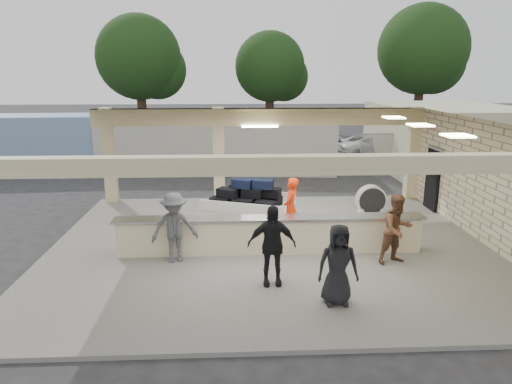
{
  "coord_description": "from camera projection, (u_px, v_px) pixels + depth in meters",
  "views": [
    {
      "loc": [
        -0.91,
        -11.9,
        4.77
      ],
      "look_at": [
        -0.3,
        1.0,
        1.37
      ],
      "focal_mm": 32.0,
      "sensor_mm": 36.0,
      "label": 1
    }
  ],
  "objects": [
    {
      "name": "ground",
      "position": [
        269.0,
        248.0,
        12.75
      ],
      "size": [
        120.0,
        120.0,
        0.0
      ],
      "primitive_type": "plane",
      "color": "#272729",
      "rests_on": "ground"
    },
    {
      "name": "pavilion",
      "position": [
        275.0,
        195.0,
        13.06
      ],
      "size": [
        12.01,
        10.0,
        3.55
      ],
      "color": "slate",
      "rests_on": "ground"
    },
    {
      "name": "baggage_counter",
      "position": [
        270.0,
        235.0,
        12.12
      ],
      "size": [
        8.2,
        0.58,
        0.98
      ],
      "color": "beige",
      "rests_on": "pavilion"
    },
    {
      "name": "luggage_cart",
      "position": [
        248.0,
        201.0,
        14.04
      ],
      "size": [
        2.99,
        2.39,
        1.52
      ],
      "rotation": [
        0.0,
        0.0,
        -0.35
      ],
      "color": "white",
      "rests_on": "pavilion"
    },
    {
      "name": "drum_fan",
      "position": [
        371.0,
        200.0,
        15.05
      ],
      "size": [
        0.98,
        0.54,
        1.08
      ],
      "rotation": [
        0.0,
        0.0,
        -0.02
      ],
      "color": "white",
      "rests_on": "pavilion"
    },
    {
      "name": "baggage_handler",
      "position": [
        291.0,
        208.0,
        13.04
      ],
      "size": [
        0.58,
        0.74,
        1.79
      ],
      "primitive_type": "imported",
      "rotation": [
        0.0,
        0.0,
        4.33
      ],
      "color": "#FF370D",
      "rests_on": "pavilion"
    },
    {
      "name": "passenger_a",
      "position": [
        397.0,
        229.0,
        11.33
      ],
      "size": [
        0.94,
        0.63,
        1.78
      ],
      "primitive_type": "imported",
      "rotation": [
        0.0,
        0.0,
        0.31
      ],
      "color": "brown",
      "rests_on": "pavilion"
    },
    {
      "name": "passenger_b",
      "position": [
        272.0,
        245.0,
        10.17
      ],
      "size": [
        1.09,
        0.4,
        1.86
      ],
      "primitive_type": "imported",
      "rotation": [
        0.0,
        0.0,
        0.0
      ],
      "color": "black",
      "rests_on": "pavilion"
    },
    {
      "name": "passenger_c",
      "position": [
        174.0,
        228.0,
        11.42
      ],
      "size": [
        1.23,
        0.69,
        1.8
      ],
      "primitive_type": "imported",
      "rotation": [
        0.0,
        0.0,
        0.26
      ],
      "color": "#4B4B50",
      "rests_on": "pavilion"
    },
    {
      "name": "passenger_d",
      "position": [
        338.0,
        265.0,
        9.32
      ],
      "size": [
        0.84,
        0.35,
        1.72
      ],
      "primitive_type": "imported",
      "rotation": [
        0.0,
        0.0,
        -0.0
      ],
      "color": "black",
      "rests_on": "pavilion"
    },
    {
      "name": "car_white_a",
      "position": [
        382.0,
        147.0,
        25.47
      ],
      "size": [
        5.28,
        2.96,
        1.44
      ],
      "primitive_type": "imported",
      "rotation": [
        0.0,
        0.0,
        1.69
      ],
      "color": "silver",
      "rests_on": "ground"
    },
    {
      "name": "car_white_b",
      "position": [
        438.0,
        144.0,
        26.59
      ],
      "size": [
        4.84,
        2.43,
        1.46
      ],
      "primitive_type": "imported",
      "rotation": [
        0.0,
        0.0,
        1.41
      ],
      "color": "silver",
      "rests_on": "ground"
    },
    {
      "name": "car_dark",
      "position": [
        330.0,
        146.0,
        26.34
      ],
      "size": [
        4.19,
        2.47,
        1.32
      ],
      "primitive_type": "imported",
      "rotation": [
        0.0,
        0.0,
        1.28
      ],
      "color": "black",
      "rests_on": "ground"
    },
    {
      "name": "container_white",
      "position": [
        217.0,
        147.0,
        22.29
      ],
      "size": [
        11.61,
        3.35,
        2.48
      ],
      "primitive_type": "cube",
      "rotation": [
        0.0,
        0.0,
        -0.09
      ],
      "color": "beige",
      "rests_on": "ground"
    },
    {
      "name": "container_blue",
      "position": [
        33.0,
        143.0,
        22.49
      ],
      "size": [
        10.68,
        3.12,
        2.74
      ],
      "primitive_type": "cube",
      "rotation": [
        0.0,
        0.0,
        0.06
      ],
      "color": "#7EA1CA",
      "rests_on": "ground"
    },
    {
      "name": "fence",
      "position": [
        485.0,
        153.0,
        21.68
      ],
      "size": [
        12.06,
        0.06,
        2.03
      ],
      "color": "gray",
      "rests_on": "ground"
    },
    {
      "name": "tree_left",
      "position": [
        144.0,
        61.0,
        34.31
      ],
      "size": [
        6.6,
        6.3,
        9.0
      ],
      "color": "#382619",
      "rests_on": "ground"
    },
    {
      "name": "tree_mid",
      "position": [
        274.0,
        70.0,
        36.86
      ],
      "size": [
        6.0,
        5.6,
        8.0
      ],
      "color": "#382619",
      "rests_on": "ground"
    },
    {
      "name": "tree_right",
      "position": [
        426.0,
        53.0,
        36.13
      ],
      "size": [
        7.2,
        7.0,
        10.0
      ],
      "color": "#382619",
      "rests_on": "ground"
    },
    {
      "name": "adjacent_building",
      "position": [
        446.0,
        139.0,
        22.44
      ],
      "size": [
        6.0,
        8.0,
        3.2
      ],
      "primitive_type": "cube",
      "color": "beige",
      "rests_on": "ground"
    }
  ]
}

